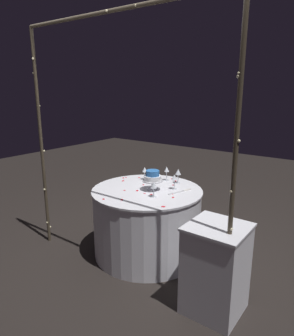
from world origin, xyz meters
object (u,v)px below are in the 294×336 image
object	(u,v)px
tiered_cake	(153,177)
wine_glass_4	(154,186)
wine_glass_1	(145,170)
wine_glass_3	(174,178)
decorative_arch	(114,113)
wine_glass_2	(167,170)
side_table	(216,269)
main_table	(147,222)
wine_glass_0	(178,173)
cake_knife	(181,191)

from	to	relation	value
tiered_cake	wine_glass_4	world-z (taller)	tiered_cake
wine_glass_1	wine_glass_3	xyz separation A→B (m)	(-0.48, 0.10, 0.01)
decorative_arch	wine_glass_2	xyz separation A→B (m)	(0.02, -0.90, -0.72)
side_table	wine_glass_2	bearing A→B (deg)	-38.96
wine_glass_1	main_table	bearing A→B (deg)	130.88
wine_glass_0	wine_glass_2	distance (m)	0.16
wine_glass_1	wine_glass_4	distance (m)	0.62
decorative_arch	wine_glass_2	world-z (taller)	decorative_arch
wine_glass_0	wine_glass_1	size ratio (longest dim) A/B	1.08
decorative_arch	wine_glass_1	size ratio (longest dim) A/B	16.09
wine_glass_4	cake_knife	size ratio (longest dim) A/B	0.56
side_table	decorative_arch	bearing A→B (deg)	4.05
wine_glass_1	cake_knife	xyz separation A→B (m)	(-0.58, 0.14, -0.11)
tiered_cake	wine_glass_2	bearing A→B (deg)	-79.67
wine_glass_0	wine_glass_3	xyz separation A→B (m)	(-0.09, 0.22, 0.00)
side_table	wine_glass_3	xyz separation A→B (m)	(0.78, -0.61, 0.49)
main_table	tiered_cake	bearing A→B (deg)	-151.21
decorative_arch	wine_glass_0	xyz separation A→B (m)	(-0.14, -0.90, -0.73)
cake_knife	decorative_arch	bearing A→B (deg)	62.52
wine_glass_1	wine_glass_2	bearing A→B (deg)	-151.14
wine_glass_4	cake_knife	world-z (taller)	wine_glass_4
decorative_arch	wine_glass_2	bearing A→B (deg)	-88.82
side_table	wine_glass_2	size ratio (longest dim) A/B	4.53
decorative_arch	tiered_cake	distance (m)	0.88
wine_glass_2	side_table	bearing A→B (deg)	141.04
decorative_arch	side_table	distance (m)	1.58
wine_glass_4	cake_knife	bearing A→B (deg)	-115.13
decorative_arch	main_table	xyz separation A→B (m)	(0.00, -0.49, -1.23)
decorative_arch	side_table	bearing A→B (deg)	-175.95
main_table	wine_glass_2	distance (m)	0.65
main_table	wine_glass_4	distance (m)	0.55
wine_glass_0	main_table	bearing A→B (deg)	70.72
wine_glass_2	wine_glass_4	xyz separation A→B (m)	(-0.21, 0.56, -0.01)
decorative_arch	tiered_cake	bearing A→B (deg)	-95.66
wine_glass_2	main_table	bearing A→B (deg)	92.42
wine_glass_4	tiered_cake	bearing A→B (deg)	-51.18
wine_glass_2	cake_knife	distance (m)	0.46
wine_glass_1	wine_glass_0	bearing A→B (deg)	-162.69
wine_glass_3	side_table	bearing A→B (deg)	142.24
side_table	wine_glass_1	bearing A→B (deg)	-29.24
side_table	wine_glass_4	size ratio (longest dim) A/B	4.76
wine_glass_2	wine_glass_4	bearing A→B (deg)	110.70
main_table	wine_glass_2	bearing A→B (deg)	-87.58
wine_glass_0	cake_knife	bearing A→B (deg)	126.66
wine_glass_1	wine_glass_2	distance (m)	0.26
decorative_arch	tiered_cake	size ratio (longest dim) A/B	11.13
wine_glass_0	cake_knife	distance (m)	0.34
wine_glass_1	cake_knife	size ratio (longest dim) A/B	0.53
cake_knife	main_table	bearing A→B (deg)	24.25
decorative_arch	wine_glass_3	bearing A→B (deg)	-108.48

